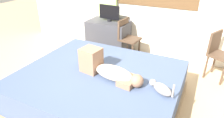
# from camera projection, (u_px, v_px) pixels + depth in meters

# --- Properties ---
(ground_plane) EXTENTS (16.00, 16.00, 0.00)m
(ground_plane) POSITION_uv_depth(u_px,v_px,m) (98.00, 111.00, 2.87)
(ground_plane) COLOR tan
(bed) EXTENTS (2.24, 1.94, 0.54)m
(bed) POSITION_uv_depth(u_px,v_px,m) (100.00, 89.00, 2.90)
(bed) COLOR #997A56
(bed) RESTS_ON ground
(person_lying) EXTENTS (0.94, 0.37, 0.34)m
(person_lying) POSITION_uv_depth(u_px,v_px,m) (108.00, 69.00, 2.65)
(person_lying) COLOR #CCB299
(person_lying) RESTS_ON bed
(cat) EXTENTS (0.32, 0.23, 0.21)m
(cat) POSITION_uv_depth(u_px,v_px,m) (161.00, 88.00, 2.34)
(cat) COLOR gray
(cat) RESTS_ON bed
(desk) EXTENTS (0.90, 0.56, 0.74)m
(desk) POSITION_uv_depth(u_px,v_px,m) (108.00, 37.00, 4.50)
(desk) COLOR #38383D
(desk) RESTS_ON ground
(tv_monitor) EXTENTS (0.48, 0.10, 0.35)m
(tv_monitor) POSITION_uv_depth(u_px,v_px,m) (109.00, 13.00, 4.23)
(tv_monitor) COLOR black
(tv_monitor) RESTS_ON desk
(cup) EXTENTS (0.08, 0.08, 0.09)m
(cup) POSITION_uv_depth(u_px,v_px,m) (124.00, 22.00, 4.15)
(cup) COLOR teal
(cup) RESTS_ON desk
(chair_by_desk) EXTENTS (0.42, 0.42, 0.86)m
(chair_by_desk) POSITION_uv_depth(u_px,v_px,m) (127.00, 36.00, 4.14)
(chair_by_desk) COLOR #4C3828
(chair_by_desk) RESTS_ON ground
(chair_spare) EXTENTS (0.50, 0.50, 0.86)m
(chair_spare) POSITION_uv_depth(u_px,v_px,m) (218.00, 52.00, 3.47)
(chair_spare) COLOR #4C3828
(chair_spare) RESTS_ON ground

